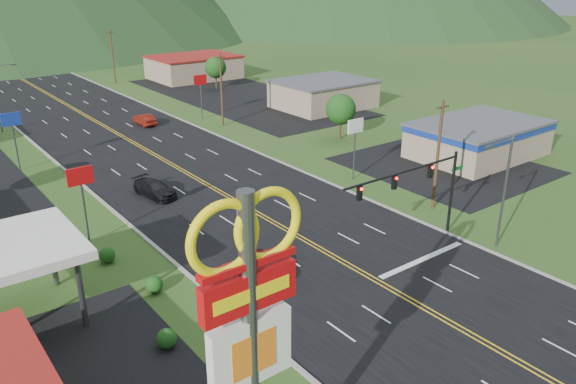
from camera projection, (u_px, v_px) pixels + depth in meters
ground at (534, 371)px, 30.56m from camera, size 500.00×500.00×0.00m
road at (534, 371)px, 30.56m from camera, size 20.00×460.00×0.04m
pylon_sign at (249, 319)px, 19.04m from camera, size 4.32×0.60×14.00m
traffic_signal at (421, 182)px, 42.60m from camera, size 13.10×0.43×7.00m
streetlight_east at (503, 186)px, 42.34m from camera, size 3.28×0.25×9.00m
building_east_near at (479, 137)px, 65.10m from camera, size 15.40×10.40×4.10m
building_east_mid at (323, 94)px, 88.46m from camera, size 14.40×11.40×4.30m
building_east_far at (194, 67)px, 112.06m from camera, size 16.40×12.40×4.50m
pole_sign_west_a at (81, 184)px, 43.00m from camera, size 2.00×0.18×6.40m
pole_sign_west_b at (12, 125)px, 59.28m from camera, size 2.00×0.18×6.40m
pole_sign_east_a at (355, 132)px, 56.72m from camera, size 2.00×0.18×6.40m
pole_sign_east_b at (200, 84)px, 80.39m from camera, size 2.00×0.18×6.40m
tree_east_a at (341, 109)px, 71.10m from camera, size 3.84×3.84×5.82m
tree_east_b at (216, 67)px, 101.45m from camera, size 3.84×3.84×5.82m
utility_pole_a at (438, 155)px, 49.58m from camera, size 1.60×0.28×10.00m
utility_pole_b at (221, 89)px, 76.95m from camera, size 1.60×0.28×10.00m
utility_pole_c at (113, 56)px, 106.53m from camera, size 1.60×0.28×10.00m
utility_pole_d at (51, 37)px, 136.12m from camera, size 1.60×0.28×10.00m
car_red_near at (269, 265)px, 40.02m from camera, size 1.99×4.26×1.41m
car_dark_mid at (155, 189)px, 53.86m from camera, size 2.96×5.49×1.51m
car_red_far at (145, 120)px, 78.71m from camera, size 1.64×4.65×1.53m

